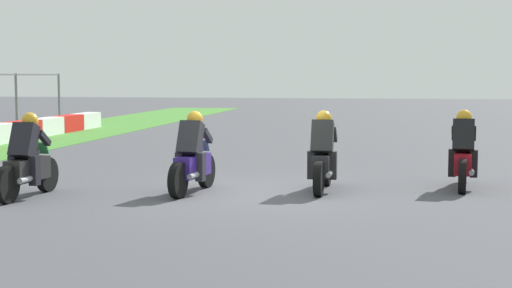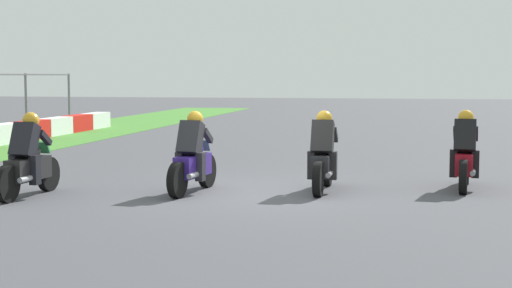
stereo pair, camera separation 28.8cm
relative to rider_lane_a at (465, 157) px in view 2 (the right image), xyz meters
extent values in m
plane|color=#49494F|center=(-1.21, 3.78, -0.62)|extent=(120.00, 120.00, 0.00)
cube|color=white|center=(7.17, 13.56, -0.30)|extent=(1.83, 0.60, 0.64)
cube|color=red|center=(9.04, 13.56, -0.30)|extent=(1.83, 0.60, 0.64)
cube|color=white|center=(10.90, 13.56, -0.30)|extent=(1.83, 0.60, 0.64)
cube|color=red|center=(12.76, 13.56, -0.30)|extent=(1.83, 0.60, 0.64)
cube|color=white|center=(14.63, 13.56, -0.30)|extent=(1.83, 0.60, 0.64)
cylinder|color=slate|center=(12.48, 15.49, 0.50)|extent=(0.10, 0.10, 2.25)
cylinder|color=slate|center=(16.40, 15.49, 0.50)|extent=(0.10, 0.10, 2.25)
cylinder|color=black|center=(0.70, -0.07, -0.30)|extent=(0.65, 0.21, 0.64)
cylinder|color=black|center=(-0.69, 0.07, -0.30)|extent=(0.65, 0.21, 0.64)
cube|color=maroon|center=(0.00, 0.00, -0.12)|extent=(1.13, 0.43, 0.40)
ellipsoid|color=maroon|center=(0.10, -0.01, 0.18)|extent=(0.51, 0.35, 0.24)
cube|color=red|center=(-0.50, 0.05, -0.10)|extent=(0.08, 0.17, 0.08)
cylinder|color=#A5A5AD|center=(-0.36, -0.12, -0.25)|extent=(0.43, 0.14, 0.10)
cube|color=black|center=(-0.10, 0.01, 0.40)|extent=(0.52, 0.45, 0.66)
sphere|color=gold|center=(0.12, -0.01, 0.74)|extent=(0.33, 0.33, 0.30)
cube|color=slate|center=(0.50, -0.05, 0.22)|extent=(0.18, 0.27, 0.23)
cube|color=black|center=(-0.09, 0.21, -0.12)|extent=(0.19, 0.16, 0.52)
cube|color=black|center=(-0.14, -0.19, -0.12)|extent=(0.19, 0.16, 0.52)
cube|color=black|center=(0.30, 0.15, 0.42)|extent=(0.39, 0.14, 0.31)
cube|color=black|center=(0.26, -0.21, 0.42)|extent=(0.39, 0.14, 0.31)
cylinder|color=black|center=(-0.07, 2.61, -0.30)|extent=(0.64, 0.15, 0.64)
cylinder|color=black|center=(-1.47, 2.64, -0.30)|extent=(0.64, 0.15, 0.64)
cube|color=#252529|center=(-0.77, 2.63, -0.12)|extent=(1.11, 0.34, 0.40)
ellipsoid|color=#252529|center=(-0.67, 2.62, 0.18)|extent=(0.49, 0.31, 0.24)
cube|color=red|center=(-1.28, 2.64, -0.10)|extent=(0.06, 0.16, 0.08)
cylinder|color=#A5A5AD|center=(-1.12, 2.47, -0.25)|extent=(0.42, 0.11, 0.10)
cube|color=black|center=(-0.87, 2.63, 0.40)|extent=(0.49, 0.41, 0.66)
sphere|color=gold|center=(-0.65, 2.62, 0.74)|extent=(0.31, 0.31, 0.30)
cube|color=gray|center=(-0.27, 2.61, 0.22)|extent=(0.16, 0.26, 0.23)
cube|color=black|center=(-0.89, 2.83, -0.12)|extent=(0.18, 0.14, 0.52)
cube|color=black|center=(-0.89, 2.43, -0.12)|extent=(0.18, 0.14, 0.52)
cube|color=black|center=(-0.49, 2.80, 0.42)|extent=(0.39, 0.11, 0.31)
cube|color=black|center=(-0.49, 2.44, 0.42)|extent=(0.39, 0.11, 0.31)
cylinder|color=black|center=(-0.69, 4.89, -0.30)|extent=(0.65, 0.22, 0.64)
cylinder|color=black|center=(-2.08, 5.07, -0.30)|extent=(0.65, 0.22, 0.64)
cube|color=#372083|center=(-1.39, 4.98, -0.12)|extent=(1.13, 0.46, 0.40)
ellipsoid|color=#372083|center=(-1.29, 4.96, 0.18)|extent=(0.51, 0.36, 0.24)
cube|color=red|center=(-1.89, 5.04, -0.10)|extent=(0.08, 0.17, 0.08)
cylinder|color=#A5A5AD|center=(-1.76, 4.86, -0.25)|extent=(0.43, 0.15, 0.10)
cube|color=#27272C|center=(-1.49, 4.99, 0.40)|extent=(0.53, 0.46, 0.66)
sphere|color=gold|center=(-1.27, 4.96, 0.74)|extent=(0.34, 0.34, 0.30)
cube|color=slate|center=(-0.89, 4.91, 0.22)|extent=(0.19, 0.28, 0.23)
cube|color=#27272C|center=(-1.48, 5.19, -0.12)|extent=(0.20, 0.16, 0.52)
cube|color=#27272C|center=(-1.53, 4.80, -0.12)|extent=(0.20, 0.16, 0.52)
cube|color=#27272C|center=(-1.09, 5.12, 0.42)|extent=(0.39, 0.15, 0.31)
cube|color=#27272C|center=(-1.13, 4.76, 0.42)|extent=(0.39, 0.15, 0.31)
cylinder|color=black|center=(-1.72, 7.69, -0.30)|extent=(0.65, 0.18, 0.64)
cylinder|color=black|center=(-3.12, 7.77, -0.30)|extent=(0.65, 0.18, 0.64)
cube|color=black|center=(-2.42, 7.73, -0.12)|extent=(1.12, 0.38, 0.40)
ellipsoid|color=black|center=(-2.32, 7.73, 0.18)|extent=(0.50, 0.33, 0.24)
cube|color=red|center=(-2.93, 7.76, -0.10)|extent=(0.07, 0.16, 0.08)
cylinder|color=#A5A5AD|center=(-2.78, 7.59, -0.25)|extent=(0.42, 0.12, 0.10)
cube|color=black|center=(-2.52, 7.74, 0.40)|extent=(0.51, 0.43, 0.66)
sphere|color=gold|center=(-2.30, 7.72, 0.74)|extent=(0.32, 0.32, 0.30)
cube|color=#359151|center=(-1.92, 7.70, 0.22)|extent=(0.17, 0.27, 0.23)
cube|color=black|center=(-2.53, 7.94, -0.12)|extent=(0.19, 0.15, 0.52)
cube|color=black|center=(-2.55, 7.54, -0.12)|extent=(0.19, 0.15, 0.52)
cube|color=black|center=(-2.13, 7.90, 0.42)|extent=(0.39, 0.12, 0.31)
cube|color=black|center=(-2.15, 7.54, 0.42)|extent=(0.39, 0.12, 0.31)
camera|label=1|loc=(-15.11, 1.46, 1.54)|focal=54.03mm
camera|label=2|loc=(-15.06, 1.18, 1.54)|focal=54.03mm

